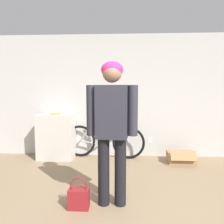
# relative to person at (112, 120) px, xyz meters

# --- Properties ---
(wall_back) EXTENTS (8.00, 0.07, 2.60)m
(wall_back) POSITION_rel_person_xyz_m (0.17, 2.09, 0.22)
(wall_back) COLOR silver
(wall_back) RESTS_ON ground_plane
(side_shelf) EXTENTS (0.73, 0.47, 0.94)m
(side_shelf) POSITION_rel_person_xyz_m (-1.26, 1.80, -0.61)
(side_shelf) COLOR beige
(side_shelf) RESTS_ON ground_plane
(person) EXTENTS (0.62, 0.28, 1.79)m
(person) POSITION_rel_person_xyz_m (0.00, 0.00, 0.00)
(person) COLOR black
(person) RESTS_ON ground_plane
(bicycle) EXTENTS (1.73, 0.46, 0.75)m
(bicycle) POSITION_rel_person_xyz_m (-0.28, 1.89, -0.72)
(bicycle) COLOR black
(bicycle) RESTS_ON ground_plane
(banana) EXTENTS (0.29, 0.09, 0.04)m
(banana) POSITION_rel_person_xyz_m (-1.26, 1.74, -0.12)
(banana) COLOR #EAD64C
(banana) RESTS_ON side_shelf
(handbag) EXTENTS (0.25, 0.16, 0.39)m
(handbag) POSITION_rel_person_xyz_m (-0.40, -0.11, -0.95)
(handbag) COLOR maroon
(handbag) RESTS_ON ground_plane
(cardboard_box) EXTENTS (0.51, 0.44, 0.27)m
(cardboard_box) POSITION_rel_person_xyz_m (1.28, 1.66, -0.98)
(cardboard_box) COLOR #A87F51
(cardboard_box) RESTS_ON ground_plane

